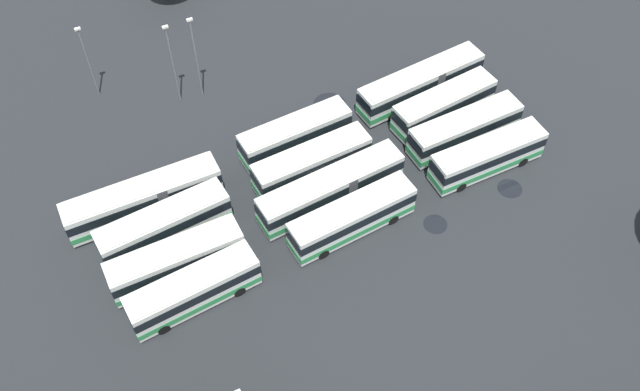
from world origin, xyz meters
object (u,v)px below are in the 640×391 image
bus_row1_slot2 (331,188)px  lamp_post_mid_lot (196,56)px  bus_row1_slot0 (295,135)px  bus_row2_slot2 (176,260)px  bus_row2_slot0 (144,198)px  lamp_post_by_building (172,61)px  bus_row0_slot1 (444,105)px  bus_row1_slot3 (352,217)px  bus_row0_slot3 (487,156)px  bus_row2_slot3 (194,290)px  bus_row0_slot2 (465,129)px  bus_row2_slot1 (164,225)px  bus_row1_slot1 (312,163)px  lamp_post_far_corner (88,59)px  bus_row0_slot0 (421,83)px

bus_row1_slot2 → lamp_post_mid_lot: lamp_post_mid_lot is taller
bus_row1_slot0 → bus_row2_slot2: (14.19, 8.41, 0.00)m
bus_row2_slot0 → lamp_post_by_building: (-6.98, -12.05, 3.13)m
bus_row0_slot1 → bus_row1_slot3: (13.97, 8.15, 0.00)m
bus_row2_slot2 → bus_row0_slot3: bearing=177.4°
bus_row1_slot0 → bus_row2_slot3: size_ratio=1.01×
bus_row0_slot1 → bus_row2_slot3: (28.25, 9.13, -0.00)m
bus_row0_slot2 → bus_row1_slot3: 14.78m
bus_row2_slot0 → bus_row2_slot1: 3.53m
bus_row1_slot1 → bus_row2_slot2: bearing=18.2°
bus_row0_slot2 → bus_row2_slot2: size_ratio=1.01×
bus_row0_slot2 → bus_row2_slot0: 29.60m
lamp_post_far_corner → bus_row1_slot0: bearing=134.6°
bus_row2_slot0 → lamp_post_far_corner: lamp_post_far_corner is taller
lamp_post_mid_lot → lamp_post_by_building: bearing=-8.6°
bus_row2_slot1 → lamp_post_mid_lot: 17.71m
bus_row1_slot0 → bus_row1_slot1: same height
lamp_post_far_corner → bus_row2_slot3: bearing=92.2°
bus_row1_slot3 → bus_row2_slot0: (15.15, -9.45, 0.00)m
bus_row1_slot2 → bus_row2_slot1: bearing=-9.7°
bus_row0_slot3 → bus_row2_slot3: (28.41, 1.91, -0.00)m
lamp_post_far_corner → bus_row0_slot3: bearing=139.9°
bus_row0_slot3 → bus_row2_slot1: 29.02m
bus_row0_slot0 → bus_row1_slot1: (14.06, 4.80, -0.00)m
bus_row1_slot2 → lamp_post_by_building: 19.90m
bus_row0_slot1 → lamp_post_by_building: 26.04m
bus_row1_slot1 → lamp_post_far_corner: size_ratio=1.35×
bus_row1_slot1 → bus_row2_slot2: size_ratio=1.01×
bus_row1_slot2 → bus_row0_slot3: bearing=169.6°
bus_row2_slot3 → bus_row1_slot3: bearing=-176.1°
bus_row0_slot2 → bus_row1_slot2: 14.28m
bus_row2_slot0 → bus_row2_slot1: size_ratio=1.19×
bus_row0_slot1 → bus_row2_slot0: size_ratio=0.80×
bus_row0_slot3 → lamp_post_mid_lot: (20.07, -20.24, 3.28)m
lamp_post_by_building → bus_row0_slot2: bearing=142.7°
bus_row0_slot2 → bus_row2_slot3: 28.88m
bus_row0_slot1 → bus_row0_slot2: 3.55m
bus_row1_slot2 → bus_row2_slot2: size_ratio=1.24×
bus_row0_slot1 → bus_row2_slot0: same height
bus_row0_slot3 → bus_row2_slot2: (28.76, -1.33, 0.00)m
bus_row0_slot2 → bus_row1_slot0: same height
bus_row1_slot1 → lamp_post_by_building: (7.66, -14.61, 3.13)m
bus_row1_slot0 → bus_row2_slot3: same height
bus_row0_slot0 → bus_row0_slot1: (-0.41, 3.54, -0.00)m
bus_row2_slot2 → bus_row2_slot3: bearing=96.3°
bus_row0_slot2 → bus_row0_slot0: bearing=-86.0°
bus_row0_slot3 → bus_row2_slot0: bearing=-16.2°
bus_row0_slot1 → bus_row1_slot0: (14.42, -2.51, 0.00)m
bus_row0_slot3 → lamp_post_by_building: bearing=-42.7°
bus_row1_slot1 → bus_row1_slot2: bearing=95.3°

